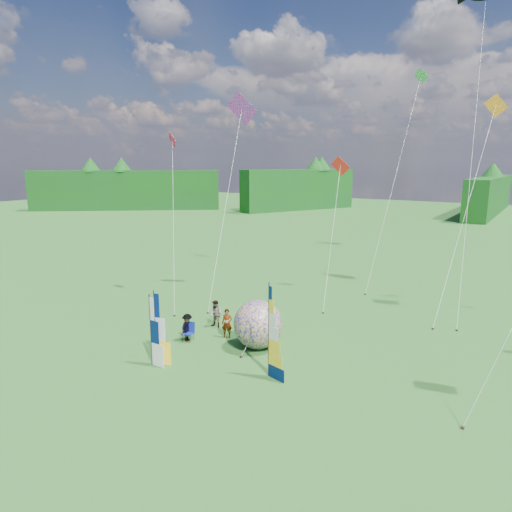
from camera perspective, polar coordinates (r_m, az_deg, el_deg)
The scene contains 17 objects.
ground at distance 20.61m, azimuth -3.94°, elevation -17.43°, with size 220.00×220.00×0.00m, color #437D34.
treeline_ring at distance 18.99m, azimuth -4.11°, elevation -6.82°, with size 210.00×210.00×8.00m, color #104A0D, non-canonical shape.
feather_banner_main at distance 21.63m, azimuth 1.59°, elevation -9.44°, with size 1.21×0.10×4.45m, color #03164D, non-canonical shape.
side_banner_left at distance 23.53m, azimuth -12.48°, elevation -8.91°, with size 1.03×0.10×3.71m, color yellow, non-canonical shape.
side_banner_far at distance 23.54m, azimuth -13.02°, elevation -9.13°, with size 1.04×0.10×3.55m, color white, non-canonical shape.
bol_inflatable at distance 25.12m, azimuth 0.23°, elevation -8.54°, with size 2.68×2.68×2.68m, color #08008E.
spectator_a at distance 26.73m, azimuth -3.64°, elevation -8.41°, with size 0.62×0.41×1.71m, color #66594C.
spectator_b at distance 28.36m, azimuth -5.04°, elevation -7.24°, with size 0.83×0.41×1.71m, color #66594C.
spectator_c at distance 26.53m, azimuth -8.57°, elevation -8.81°, with size 1.03×0.38×1.59m, color #66594C.
spectator_d at distance 27.38m, azimuth -0.68°, elevation -7.99°, with size 0.94×0.39×1.61m, color #66594C.
camp_chair at distance 26.52m, azimuth -8.49°, elevation -9.39°, with size 0.63×0.63×1.09m, color navy, non-canonical shape.
kite_whale at distance 35.21m, azimuth 25.61°, elevation 13.77°, with size 4.98×15.64×23.99m, color black, non-canonical shape.
kite_rainbow_delta at distance 33.28m, azimuth -3.78°, elevation 8.31°, with size 6.54×11.73×16.18m, color #FC0036, non-canonical shape.
small_kite_red at distance 33.52m, azimuth 9.56°, elevation 3.75°, with size 4.57×9.41×11.00m, color red, non-canonical shape.
small_kite_orange at distance 32.44m, azimuth 24.86°, elevation 6.21°, with size 3.89×10.66×15.09m, color orange, non-canonical shape.
small_kite_pink at distance 32.76m, azimuth -10.32°, elevation 5.06°, with size 6.46×7.13×12.72m, color #FF225A, non-canonical shape.
small_kite_green at distance 39.00m, azimuth 16.97°, elevation 9.83°, with size 2.85×11.06×18.23m, color green, non-canonical shape.
Camera 1 is at (10.96, -14.30, 10.00)m, focal length 32.00 mm.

